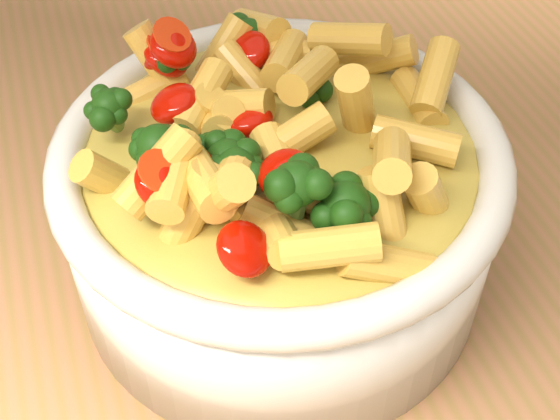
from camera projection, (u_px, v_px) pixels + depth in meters
name	position (u px, v px, depth m)	size (l,w,h in m)	color
table	(282.00, 284.00, 0.63)	(1.20, 0.80, 0.90)	#A66C47
serving_bowl	(280.00, 208.00, 0.47)	(0.26, 0.26, 0.11)	silver
pasta_salad	(280.00, 118.00, 0.42)	(0.21, 0.21, 0.05)	#F7CA4E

